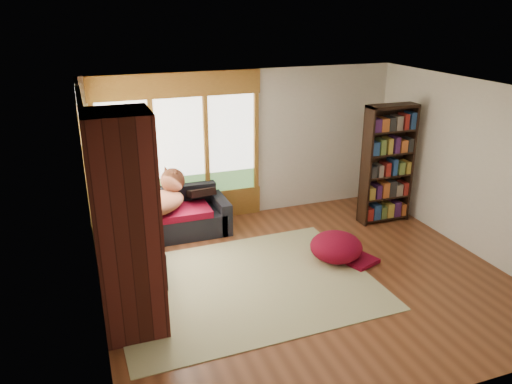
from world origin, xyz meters
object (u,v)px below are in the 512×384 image
object	(u,v)px
bookshelf	(387,165)
dog_tan	(161,192)
sectional_sofa	(147,230)
area_rug	(245,284)
brick_chimney	(126,228)
dog_brindle	(128,225)
pouf	(336,246)

from	to	relation	value
bookshelf	dog_tan	world-z (taller)	bookshelf
sectional_sofa	area_rug	size ratio (longest dim) A/B	0.63
brick_chimney	dog_brindle	xyz separation A→B (m)	(0.11, 1.26, -0.53)
area_rug	pouf	distance (m)	1.55
sectional_sofa	area_rug	bearing A→B (deg)	-51.42
pouf	sectional_sofa	bearing A→B (deg)	152.26
area_rug	bookshelf	size ratio (longest dim) A/B	1.68
dog_tan	dog_brindle	world-z (taller)	dog_tan
brick_chimney	pouf	bearing A→B (deg)	12.58
dog_tan	dog_brindle	distance (m)	1.20
brick_chimney	bookshelf	world-z (taller)	brick_chimney
brick_chimney	sectional_sofa	world-z (taller)	brick_chimney
brick_chimney	sectional_sofa	size ratio (longest dim) A/B	1.18
area_rug	sectional_sofa	bearing A→B (deg)	124.25
brick_chimney	dog_tan	world-z (taller)	brick_chimney
area_rug	pouf	bearing A→B (deg)	8.43
bookshelf	dog_tan	bearing A→B (deg)	171.42
sectional_sofa	bookshelf	distance (m)	4.17
area_rug	pouf	size ratio (longest dim) A/B	4.44
brick_chimney	dog_tan	bearing A→B (deg)	71.71
bookshelf	dog_brindle	xyz separation A→B (m)	(-4.43, -0.44, -0.26)
pouf	dog_brindle	size ratio (longest dim) A/B	0.80
pouf	dog_brindle	bearing A→B (deg)	168.81
area_rug	pouf	world-z (taller)	pouf
sectional_sofa	dog_brindle	world-z (taller)	dog_brindle
dog_brindle	sectional_sofa	bearing A→B (deg)	-52.07
dog_brindle	area_rug	bearing A→B (deg)	-148.51
bookshelf	dog_brindle	size ratio (longest dim) A/B	2.12
dog_brindle	brick_chimney	bearing A→B (deg)	146.06
sectional_sofa	bookshelf	size ratio (longest dim) A/B	1.06
pouf	dog_brindle	xyz separation A→B (m)	(-2.94, 0.58, 0.55)
bookshelf	dog_tan	distance (m)	3.84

